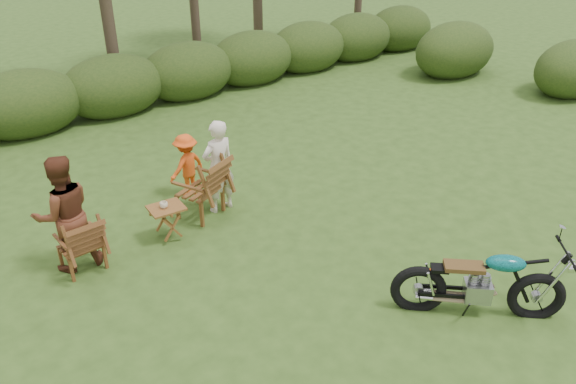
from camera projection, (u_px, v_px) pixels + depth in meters
ground at (396, 301)px, 7.35m from camera, size 80.00×80.00×0.00m
motorcycle at (473, 311)px, 7.17m from camera, size 1.99×1.96×1.16m
lawn_chair_right at (201, 215)px, 9.30m from camera, size 0.96×0.96×1.06m
lawn_chair_left at (85, 268)px, 7.99m from camera, size 0.63×0.63×0.89m
side_table at (168, 223)px, 8.55m from camera, size 0.58×0.50×0.55m
cup at (164, 205)px, 8.38m from camera, size 0.14×0.14×0.09m
adult_a at (221, 209)px, 9.47m from camera, size 0.60×0.41×1.59m
adult_b at (75, 265)px, 8.05m from camera, size 0.88×0.71×1.71m
child at (190, 194)px, 9.92m from camera, size 0.82×0.59×1.13m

